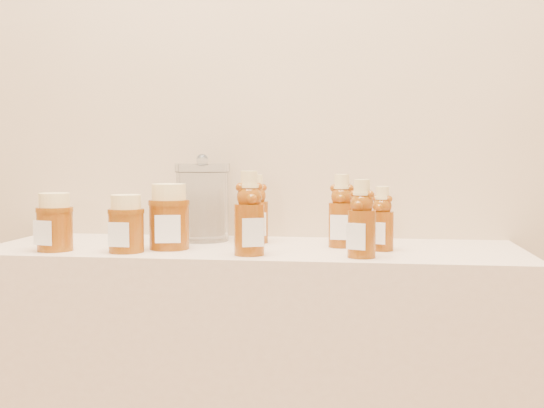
% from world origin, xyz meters
% --- Properties ---
extents(wall_back, '(3.50, 0.02, 2.70)m').
position_xyz_m(wall_back, '(0.00, 1.75, 1.35)').
color(wall_back, tan).
rests_on(wall_back, ground).
extents(bear_bottle_back_left, '(0.08, 0.08, 0.18)m').
position_xyz_m(bear_bottle_back_left, '(-0.01, 1.62, 0.99)').
color(bear_bottle_back_left, '#6B2F08').
rests_on(bear_bottle_back_left, display_table).
extents(bear_bottle_back_mid, '(0.07, 0.07, 0.19)m').
position_xyz_m(bear_bottle_back_mid, '(0.20, 1.57, 0.99)').
color(bear_bottle_back_mid, '#6B2F08').
rests_on(bear_bottle_back_mid, display_table).
extents(bear_bottle_back_right, '(0.07, 0.07, 0.16)m').
position_xyz_m(bear_bottle_back_right, '(0.29, 1.53, 0.98)').
color(bear_bottle_back_right, '#6B2F08').
rests_on(bear_bottle_back_right, display_table).
extents(bear_bottle_front_left, '(0.09, 0.09, 0.20)m').
position_xyz_m(bear_bottle_front_left, '(0.01, 1.42, 1.00)').
color(bear_bottle_front_left, '#6B2F08').
rests_on(bear_bottle_front_left, display_table).
extents(bear_bottle_front_right, '(0.08, 0.08, 0.18)m').
position_xyz_m(bear_bottle_front_right, '(0.24, 1.42, 0.99)').
color(bear_bottle_front_right, '#6B2F08').
rests_on(bear_bottle_front_right, display_table).
extents(honey_jar_left, '(0.10, 0.10, 0.13)m').
position_xyz_m(honey_jar_left, '(-0.42, 1.43, 0.96)').
color(honey_jar_left, '#6B2F08').
rests_on(honey_jar_left, display_table).
extents(honey_jar_back, '(0.11, 0.11, 0.14)m').
position_xyz_m(honey_jar_back, '(-0.18, 1.49, 0.97)').
color(honey_jar_back, '#6B2F08').
rests_on(honey_jar_back, display_table).
extents(honey_jar_front, '(0.08, 0.08, 0.12)m').
position_xyz_m(honey_jar_front, '(-0.26, 1.43, 0.96)').
color(honey_jar_front, '#6B2F08').
rests_on(honey_jar_front, display_table).
extents(glass_canister, '(0.14, 0.14, 0.20)m').
position_xyz_m(glass_canister, '(-0.14, 1.64, 1.00)').
color(glass_canister, white).
rests_on(glass_canister, display_table).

